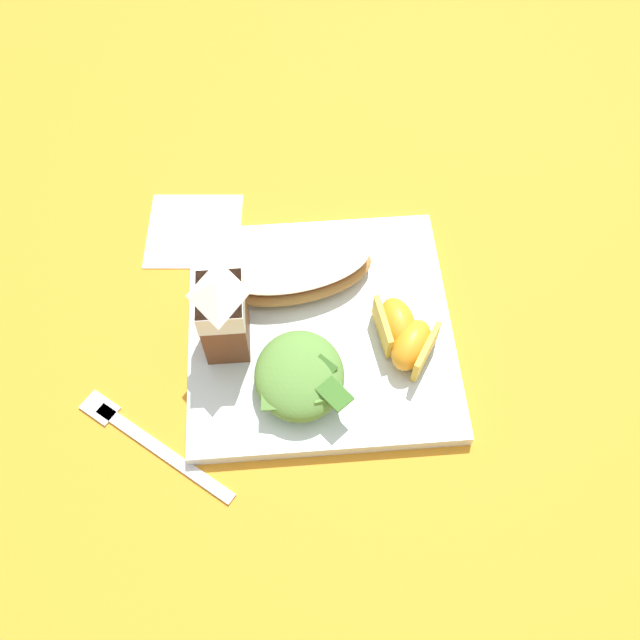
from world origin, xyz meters
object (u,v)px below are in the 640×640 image
white_plate (320,328)px  orange_wedge_middle (396,324)px  cheesy_pizza_bread (296,270)px  orange_wedge_front (413,346)px  milk_carton (222,311)px  green_salad_pile (300,375)px  metal_fork (144,438)px  paper_napkin (194,230)px

white_plate → orange_wedge_middle: 0.08m
cheesy_pizza_bread → orange_wedge_middle: orange_wedge_middle is taller
orange_wedge_middle → orange_wedge_front: bearing=-152.3°
white_plate → milk_carton: milk_carton is taller
green_salad_pile → orange_wedge_front: same height
metal_fork → paper_napkin: bearing=-9.9°
orange_wedge_front → orange_wedge_middle: 0.03m
orange_wedge_front → paper_napkin: 0.30m
cheesy_pizza_bread → orange_wedge_middle: bearing=-127.5°
cheesy_pizza_bread → white_plate: bearing=-160.0°
green_salad_pile → milk_carton: milk_carton is taller
metal_fork → milk_carton: bearing=-41.6°
orange_wedge_middle → paper_napkin: size_ratio=0.59×
white_plate → milk_carton: size_ratio=2.55×
white_plate → orange_wedge_front: size_ratio=4.00×
orange_wedge_middle → green_salad_pile: bearing=116.6°
orange_wedge_middle → paper_napkin: (0.17, 0.22, -0.03)m
milk_carton → paper_napkin: milk_carton is taller
milk_carton → orange_wedge_front: size_ratio=1.57×
milk_carton → orange_wedge_front: bearing=-99.7°
white_plate → orange_wedge_middle: (-0.02, -0.08, 0.03)m
orange_wedge_middle → metal_fork: orange_wedge_middle is taller
cheesy_pizza_bread → milk_carton: milk_carton is taller
cheesy_pizza_bread → milk_carton: (-0.07, 0.08, 0.04)m
milk_carton → orange_wedge_middle: milk_carton is taller
cheesy_pizza_bread → milk_carton: bearing=133.4°
orange_wedge_middle → white_plate: bearing=78.0°
green_salad_pile → metal_fork: (-0.04, 0.16, -0.03)m
orange_wedge_middle → paper_napkin: 0.28m
cheesy_pizza_bread → metal_fork: (-0.17, 0.16, -0.03)m
green_salad_pile → orange_wedge_front: (0.02, -0.12, -0.00)m
white_plate → metal_fork: (-0.11, 0.18, -0.01)m
milk_carton → orange_wedge_middle: 0.18m
metal_fork → orange_wedge_middle: bearing=-70.5°
cheesy_pizza_bread → orange_wedge_middle: (-0.08, -0.10, 0.00)m
paper_napkin → milk_carton: bearing=-165.3°
green_salad_pile → metal_fork: bearing=104.5°
cheesy_pizza_bread → orange_wedge_middle: 0.13m
milk_carton → metal_fork: bearing=138.4°
milk_carton → orange_wedge_front: (-0.03, -0.19, -0.04)m
green_salad_pile → paper_napkin: green_salad_pile is taller
white_plate → cheesy_pizza_bread: (0.06, 0.02, 0.03)m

